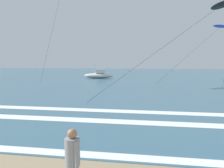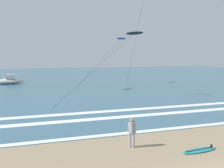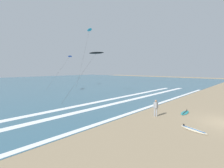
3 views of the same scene
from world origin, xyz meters
name	(u,v)px [view 2 (image 2 of 3)]	position (x,y,z in m)	size (l,w,h in m)	color
ocean_surface	(58,77)	(0.00, 52.63, 0.01)	(140.00, 90.00, 0.01)	#386075
wave_foam_shoreline	(123,133)	(-1.63, 8.03, 0.01)	(48.55, 0.53, 0.01)	white
wave_foam_mid_break	(100,119)	(-1.91, 12.27, 0.01)	(50.21, 0.88, 0.01)	white
wave_foam_outer_break	(126,110)	(1.27, 14.70, 0.01)	(39.81, 0.89, 0.01)	white
surfer_left_far	(132,130)	(-2.09, 5.56, 0.96)	(0.42, 0.42, 1.60)	gray
surfboard_near_water	(199,150)	(1.01, 3.88, 0.05)	(2.15, 0.80, 0.25)	teal
kite_blue_high_left	(121,39)	(8.66, 35.57, 7.73)	(10.20, 5.04, 8.00)	blue
kite_black_high_right	(134,34)	(4.85, 21.41, 7.44)	(10.83, 5.88, 7.71)	black
offshore_boat	(8,81)	(-9.85, 41.40, 0.55)	(5.26, 1.90, 2.70)	beige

